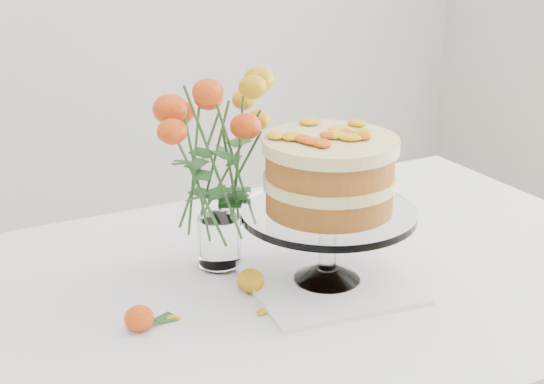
# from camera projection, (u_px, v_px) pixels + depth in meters

# --- Properties ---
(table) EXTENTS (1.43, 0.93, 0.76)m
(table) POSITION_uv_depth(u_px,v_px,m) (295.00, 313.00, 1.44)
(table) COLOR tan
(table) RESTS_ON ground
(napkin) EXTENTS (0.31, 0.31, 0.01)m
(napkin) POSITION_uv_depth(u_px,v_px,m) (327.00, 281.00, 1.38)
(napkin) COLOR white
(napkin) RESTS_ON table
(cake_stand) EXTENTS (0.31, 0.31, 0.28)m
(cake_stand) POSITION_uv_depth(u_px,v_px,m) (329.00, 182.00, 1.32)
(cake_stand) COLOR white
(cake_stand) RESTS_ON napkin
(rose_vase) EXTENTS (0.33, 0.33, 0.41)m
(rose_vase) POSITION_uv_depth(u_px,v_px,m) (217.00, 148.00, 1.36)
(rose_vase) COLOR white
(rose_vase) RESTS_ON table
(loose_rose_near) EXTENTS (0.09, 0.05, 0.04)m
(loose_rose_near) POSITION_uv_depth(u_px,v_px,m) (251.00, 280.00, 1.35)
(loose_rose_near) COLOR gold
(loose_rose_near) RESTS_ON table
(loose_rose_far) EXTENTS (0.09, 0.05, 0.04)m
(loose_rose_far) POSITION_uv_depth(u_px,v_px,m) (139.00, 318.00, 1.22)
(loose_rose_far) COLOR #B92909
(loose_rose_far) RESTS_ON table
(stray_petal_a) EXTENTS (0.03, 0.02, 0.00)m
(stray_petal_a) POSITION_uv_depth(u_px,v_px,m) (262.00, 312.00, 1.28)
(stray_petal_a) COLOR #FBAE0F
(stray_petal_a) RESTS_ON table
(stray_petal_b) EXTENTS (0.03, 0.02, 0.00)m
(stray_petal_b) POSITION_uv_depth(u_px,v_px,m) (325.00, 309.00, 1.29)
(stray_petal_b) COLOR #FBAE0F
(stray_petal_b) RESTS_ON table
(stray_petal_c) EXTENTS (0.03, 0.02, 0.00)m
(stray_petal_c) POSITION_uv_depth(u_px,v_px,m) (358.00, 314.00, 1.27)
(stray_petal_c) COLOR #FBAE0F
(stray_petal_c) RESTS_ON table
(stray_petal_d) EXTENTS (0.03, 0.02, 0.00)m
(stray_petal_d) POSITION_uv_depth(u_px,v_px,m) (174.00, 318.00, 1.26)
(stray_petal_d) COLOR #FBAE0F
(stray_petal_d) RESTS_ON table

